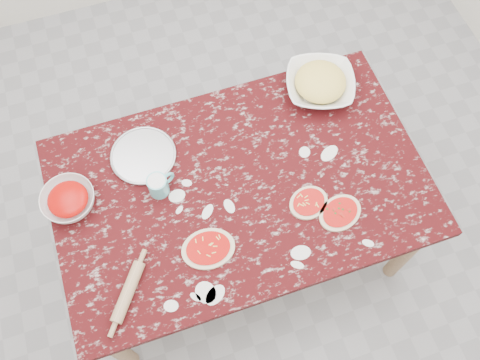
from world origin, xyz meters
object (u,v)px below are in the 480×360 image
pizza_tray (143,156)px  cheese_bowl (320,85)px  worktable (240,193)px  flour_mug (159,185)px  sauce_bowl (69,201)px  rolling_pin (128,292)px

pizza_tray → cheese_bowl: bearing=5.4°
worktable → flour_mug: 0.37m
pizza_tray → cheese_bowl: (0.87, 0.08, 0.03)m
pizza_tray → flour_mug: 0.19m
pizza_tray → cheese_bowl: cheese_bowl is taller
pizza_tray → sauce_bowl: size_ratio=1.25×
worktable → sauce_bowl: (-0.70, 0.15, 0.12)m
pizza_tray → rolling_pin: bearing=-109.4°
worktable → pizza_tray: size_ratio=5.63×
flour_mug → worktable: bearing=-14.8°
sauce_bowl → flour_mug: size_ratio=1.83×
sauce_bowl → cheese_bowl: cheese_bowl is taller
worktable → pizza_tray: pizza_tray is taller
worktable → rolling_pin: size_ratio=6.60×
worktable → pizza_tray: 0.46m
sauce_bowl → pizza_tray: bearing=19.6°
pizza_tray → sauce_bowl: 0.37m
cheese_bowl → rolling_pin: cheese_bowl is taller
worktable → rolling_pin: 0.65m
worktable → sauce_bowl: bearing=168.3°
worktable → pizza_tray: (-0.36, 0.27, 0.09)m
worktable → cheese_bowl: (0.51, 0.35, 0.12)m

